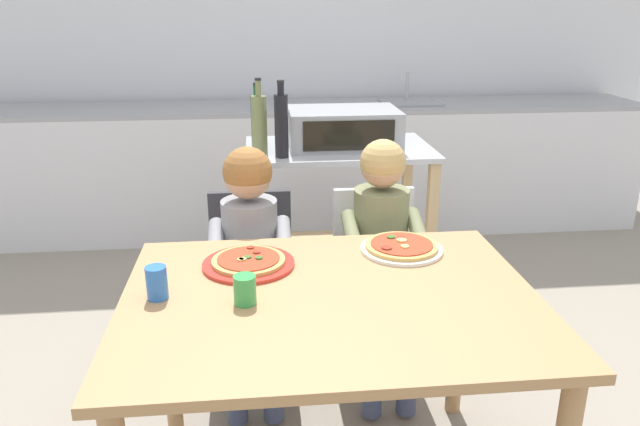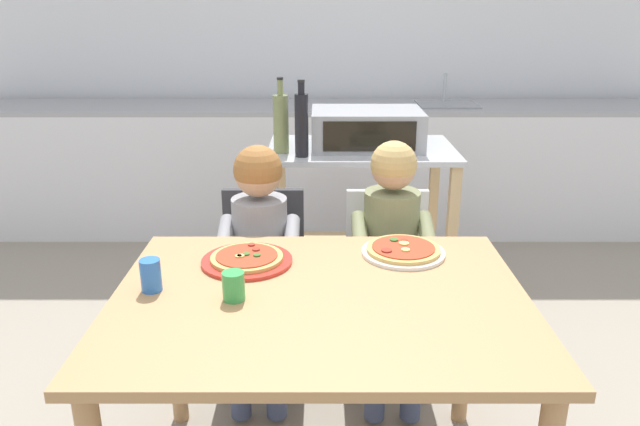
{
  "view_description": "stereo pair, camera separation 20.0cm",
  "coord_description": "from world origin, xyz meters",
  "px_view_note": "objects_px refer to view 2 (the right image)",
  "views": [
    {
      "loc": [
        -0.2,
        -1.59,
        1.57
      ],
      "look_at": [
        0.0,
        0.3,
        0.9
      ],
      "focal_mm": 34.12,
      "sensor_mm": 36.0,
      "label": 1
    },
    {
      "loc": [
        0.0,
        -1.6,
        1.57
      ],
      "look_at": [
        0.0,
        0.3,
        0.9
      ],
      "focal_mm": 34.12,
      "sensor_mm": 36.0,
      "label": 2
    }
  ],
  "objects_px": {
    "child_in_olive_shirt": "(392,245)",
    "drinking_cup_green": "(233,286)",
    "bottle_slim_sauce": "(281,118)",
    "bottle_brown_beer": "(302,124)",
    "drinking_cup_blue": "(151,275)",
    "bottle_dark_olive_oil": "(281,123)",
    "toaster_oven": "(367,129)",
    "child_in_grey_shirt": "(259,243)",
    "kitchen_island_cart": "(360,203)",
    "dining_chair_right": "(387,274)",
    "pizza_plate_red_rimmed": "(247,259)",
    "dining_chair_left": "(263,273)",
    "dining_table": "(320,326)",
    "pizza_plate_white": "(403,251)"
  },
  "relations": [
    {
      "from": "kitchen_island_cart",
      "to": "dining_chair_right",
      "type": "xyz_separation_m",
      "value": [
        0.07,
        -0.67,
        -0.1
      ]
    },
    {
      "from": "pizza_plate_white",
      "to": "drinking_cup_blue",
      "type": "distance_m",
      "value": 0.83
    },
    {
      "from": "dining_table",
      "to": "dining_chair_right",
      "type": "xyz_separation_m",
      "value": [
        0.28,
        0.72,
        -0.17
      ]
    },
    {
      "from": "kitchen_island_cart",
      "to": "pizza_plate_white",
      "type": "relative_size",
      "value": 3.3
    },
    {
      "from": "dining_chair_left",
      "to": "child_in_olive_shirt",
      "type": "relative_size",
      "value": 0.78
    },
    {
      "from": "bottle_slim_sauce",
      "to": "drinking_cup_green",
      "type": "bearing_deg",
      "value": -91.87
    },
    {
      "from": "bottle_brown_beer",
      "to": "drinking_cup_blue",
      "type": "distance_m",
      "value": 1.26
    },
    {
      "from": "bottle_slim_sauce",
      "to": "dining_table",
      "type": "relative_size",
      "value": 0.26
    },
    {
      "from": "child_in_grey_shirt",
      "to": "dining_chair_left",
      "type": "bearing_deg",
      "value": 90.0
    },
    {
      "from": "drinking_cup_blue",
      "to": "child_in_grey_shirt",
      "type": "bearing_deg",
      "value": 65.93
    },
    {
      "from": "bottle_brown_beer",
      "to": "pizza_plate_red_rimmed",
      "type": "relative_size",
      "value": 1.19
    },
    {
      "from": "bottle_brown_beer",
      "to": "dining_table",
      "type": "height_order",
      "value": "bottle_brown_beer"
    },
    {
      "from": "bottle_slim_sauce",
      "to": "child_in_olive_shirt",
      "type": "relative_size",
      "value": 0.3
    },
    {
      "from": "dining_chair_left",
      "to": "dining_chair_right",
      "type": "bearing_deg",
      "value": -1.25
    },
    {
      "from": "toaster_oven",
      "to": "pizza_plate_white",
      "type": "height_order",
      "value": "toaster_oven"
    },
    {
      "from": "dining_table",
      "to": "kitchen_island_cart",
      "type": "bearing_deg",
      "value": 81.46
    },
    {
      "from": "bottle_dark_olive_oil",
      "to": "dining_chair_left",
      "type": "xyz_separation_m",
      "value": [
        -0.05,
        -0.55,
        -0.53
      ]
    },
    {
      "from": "kitchen_island_cart",
      "to": "bottle_slim_sauce",
      "type": "bearing_deg",
      "value": 169.68
    },
    {
      "from": "dining_table",
      "to": "child_in_olive_shirt",
      "type": "bearing_deg",
      "value": 64.78
    },
    {
      "from": "dining_chair_right",
      "to": "pizza_plate_red_rimmed",
      "type": "height_order",
      "value": "dining_chair_right"
    },
    {
      "from": "bottle_brown_beer",
      "to": "child_in_olive_shirt",
      "type": "xyz_separation_m",
      "value": [
        0.37,
        -0.6,
        -0.36
      ]
    },
    {
      "from": "bottle_dark_olive_oil",
      "to": "child_in_olive_shirt",
      "type": "relative_size",
      "value": 0.34
    },
    {
      "from": "bottle_slim_sauce",
      "to": "child_in_olive_shirt",
      "type": "distance_m",
      "value": 1.04
    },
    {
      "from": "drinking_cup_green",
      "to": "dining_chair_right",
      "type": "bearing_deg",
      "value": 54.64
    },
    {
      "from": "dining_chair_left",
      "to": "drinking_cup_blue",
      "type": "distance_m",
      "value": 0.81
    },
    {
      "from": "child_in_olive_shirt",
      "to": "drinking_cup_green",
      "type": "height_order",
      "value": "child_in_olive_shirt"
    },
    {
      "from": "child_in_olive_shirt",
      "to": "child_in_grey_shirt",
      "type": "bearing_deg",
      "value": 178.64
    },
    {
      "from": "pizza_plate_red_rimmed",
      "to": "pizza_plate_white",
      "type": "bearing_deg",
      "value": 7.69
    },
    {
      "from": "toaster_oven",
      "to": "bottle_dark_olive_oil",
      "type": "bearing_deg",
      "value": -164.72
    },
    {
      "from": "dining_table",
      "to": "child_in_grey_shirt",
      "type": "height_order",
      "value": "child_in_grey_shirt"
    },
    {
      "from": "kitchen_island_cart",
      "to": "child_in_olive_shirt",
      "type": "xyz_separation_m",
      "value": [
        0.07,
        -0.79,
        0.09
      ]
    },
    {
      "from": "dining_chair_right",
      "to": "drinking_cup_blue",
      "type": "relative_size",
      "value": 8.22
    },
    {
      "from": "kitchen_island_cart",
      "to": "toaster_oven",
      "type": "relative_size",
      "value": 1.71
    },
    {
      "from": "dining_chair_left",
      "to": "child_in_olive_shirt",
      "type": "bearing_deg",
      "value": -14.23
    },
    {
      "from": "bottle_dark_olive_oil",
      "to": "toaster_oven",
      "type": "bearing_deg",
      "value": 15.28
    },
    {
      "from": "dining_chair_left",
      "to": "pizza_plate_white",
      "type": "xyz_separation_m",
      "value": [
        0.52,
        -0.43,
        0.28
      ]
    },
    {
      "from": "bottle_brown_beer",
      "to": "bottle_dark_olive_oil",
      "type": "distance_m",
      "value": 0.13
    },
    {
      "from": "kitchen_island_cart",
      "to": "pizza_plate_white",
      "type": "height_order",
      "value": "kitchen_island_cart"
    },
    {
      "from": "bottle_brown_beer",
      "to": "dining_table",
      "type": "bearing_deg",
      "value": -85.91
    },
    {
      "from": "dining_chair_right",
      "to": "pizza_plate_red_rimmed",
      "type": "relative_size",
      "value": 2.71
    },
    {
      "from": "bottle_dark_olive_oil",
      "to": "pizza_plate_red_rimmed",
      "type": "relative_size",
      "value": 1.2
    },
    {
      "from": "dining_chair_right",
      "to": "pizza_plate_white",
      "type": "relative_size",
      "value": 2.87
    },
    {
      "from": "kitchen_island_cart",
      "to": "drinking_cup_blue",
      "type": "xyz_separation_m",
      "value": [
        -0.71,
        -1.35,
        0.22
      ]
    },
    {
      "from": "dining_table",
      "to": "drinking_cup_green",
      "type": "distance_m",
      "value": 0.29
    },
    {
      "from": "dining_table",
      "to": "dining_chair_right",
      "type": "distance_m",
      "value": 0.79
    },
    {
      "from": "pizza_plate_red_rimmed",
      "to": "pizza_plate_white",
      "type": "distance_m",
      "value": 0.53
    },
    {
      "from": "kitchen_island_cart",
      "to": "dining_table",
      "type": "xyz_separation_m",
      "value": [
        -0.21,
        -1.39,
        0.07
      ]
    },
    {
      "from": "toaster_oven",
      "to": "dining_chair_right",
      "type": "bearing_deg",
      "value": -85.8
    },
    {
      "from": "toaster_oven",
      "to": "pizza_plate_white",
      "type": "relative_size",
      "value": 1.93
    },
    {
      "from": "child_in_grey_shirt",
      "to": "drinking_cup_green",
      "type": "height_order",
      "value": "child_in_grey_shirt"
    }
  ]
}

